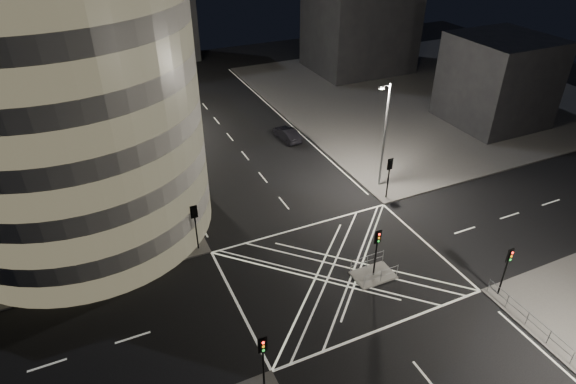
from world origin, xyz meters
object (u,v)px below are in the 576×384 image
traffic_signal_nl (263,353)px  traffic_signal_island (377,245)px  sedan (287,134)px  street_lamp_right_far (384,133)px  traffic_signal_nr (507,263)px  street_lamp_left_far (130,89)px  traffic_signal_fl (195,219)px  street_lamp_left_near (166,160)px  traffic_signal_fr (389,171)px  central_island (373,275)px

traffic_signal_nl → traffic_signal_island: 12.03m
sedan → street_lamp_right_far: bearing=102.5°
traffic_signal_nr → street_lamp_left_far: street_lamp_left_far is taller
traffic_signal_fl → traffic_signal_nl: same height
street_lamp_left_near → street_lamp_right_far: 19.11m
traffic_signal_island → street_lamp_left_far: street_lamp_left_far is taller
traffic_signal_nr → street_lamp_left_far: bearing=116.4°
traffic_signal_island → street_lamp_right_far: size_ratio=0.40×
traffic_signal_nl → traffic_signal_island: bearing=26.1°
street_lamp_left_far → street_lamp_right_far: size_ratio=1.00×
traffic_signal_nr → sedan: 28.68m
traffic_signal_nl → traffic_signal_island: size_ratio=1.00×
traffic_signal_island → street_lamp_left_far: 33.61m
traffic_signal_nr → street_lamp_left_far: size_ratio=0.40×
traffic_signal_nr → sedan: traffic_signal_nr is taller
street_lamp_left_near → street_lamp_right_far: same height
traffic_signal_fr → traffic_signal_island: size_ratio=1.00×
traffic_signal_nl → street_lamp_left_near: size_ratio=0.40×
street_lamp_left_far → sedan: 17.93m
traffic_signal_fl → traffic_signal_nr: same height
traffic_signal_fr → sedan: bearing=101.9°
traffic_signal_nl → traffic_signal_island: (10.80, 5.30, 0.00)m
traffic_signal_nl → traffic_signal_nr: bearing=0.0°
traffic_signal_fl → traffic_signal_fr: size_ratio=1.00×
traffic_signal_fr → traffic_signal_island: bearing=-129.3°
street_lamp_right_far → street_lamp_left_far: bearing=131.9°
traffic_signal_nr → street_lamp_right_far: street_lamp_right_far is taller
street_lamp_left_near → traffic_signal_island: bearing=-49.7°
traffic_signal_fr → street_lamp_right_far: size_ratio=0.40×
street_lamp_right_far → traffic_signal_island: bearing=-125.3°
traffic_signal_fr → street_lamp_left_near: (-18.24, 5.20, 2.63)m
street_lamp_left_near → central_island: bearing=-49.7°
traffic_signal_nl → traffic_signal_nr: same height
traffic_signal_nl → traffic_signal_nr: size_ratio=1.00×
traffic_signal_fl → traffic_signal_nr: 22.24m
traffic_signal_nr → central_island: bearing=142.1°
central_island → traffic_signal_nr: traffic_signal_nr is taller
central_island → traffic_signal_fr: size_ratio=0.75×
traffic_signal_fr → traffic_signal_nr: same height
traffic_signal_fl → street_lamp_right_far: size_ratio=0.40×
traffic_signal_fl → traffic_signal_fr: bearing=0.0°
central_island → street_lamp_left_far: bearing=110.0°
traffic_signal_fr → street_lamp_left_near: size_ratio=0.40×
central_island → traffic_signal_island: (0.00, 0.00, 2.84)m
central_island → street_lamp_right_far: street_lamp_right_far is taller
traffic_signal_fr → traffic_signal_nr: bearing=-90.0°
traffic_signal_nr → street_lamp_left_near: bearing=134.1°
central_island → traffic_signal_fr: bearing=50.7°
street_lamp_left_near → street_lamp_right_far: (18.87, -3.00, 0.00)m
street_lamp_left_far → street_lamp_right_far: (18.87, -21.00, 0.00)m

